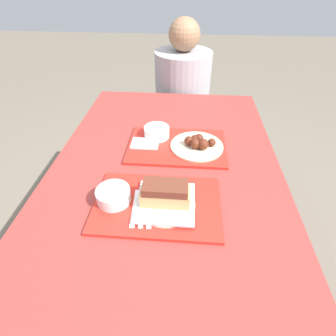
% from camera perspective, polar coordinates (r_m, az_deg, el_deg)
% --- Properties ---
extents(ground_plane, '(12.00, 12.00, 0.00)m').
position_cam_1_polar(ground_plane, '(1.67, -0.47, -21.18)').
color(ground_plane, '#706656').
extents(picnic_table, '(0.96, 1.54, 0.77)m').
position_cam_1_polar(picnic_table, '(1.14, -0.65, -4.18)').
color(picnic_table, maroon).
rests_on(picnic_table, ground_plane).
extents(picnic_bench_far, '(0.91, 0.28, 0.43)m').
position_cam_1_polar(picnic_bench_far, '(2.11, 1.79, 8.35)').
color(picnic_bench_far, maroon).
rests_on(picnic_bench_far, ground_plane).
extents(tray_near, '(0.44, 0.30, 0.01)m').
position_cam_1_polar(tray_near, '(0.93, -2.32, -7.88)').
color(tray_near, red).
rests_on(tray_near, picnic_table).
extents(tray_far, '(0.44, 0.30, 0.01)m').
position_cam_1_polar(tray_far, '(1.20, 1.93, 4.76)').
color(tray_far, red).
rests_on(tray_far, picnic_table).
extents(bowl_coleslaw_near, '(0.12, 0.12, 0.05)m').
position_cam_1_polar(bowl_coleslaw_near, '(0.93, -11.80, -5.73)').
color(bowl_coleslaw_near, white).
rests_on(bowl_coleslaw_near, tray_near).
extents(brisket_sandwich_plate, '(0.21, 0.21, 0.10)m').
position_cam_1_polar(brisket_sandwich_plate, '(0.89, -0.57, -6.40)').
color(brisket_sandwich_plate, beige).
rests_on(brisket_sandwich_plate, tray_near).
extents(plastic_fork_near, '(0.04, 0.17, 0.00)m').
position_cam_1_polar(plastic_fork_near, '(0.91, -5.85, -8.67)').
color(plastic_fork_near, white).
rests_on(plastic_fork_near, tray_near).
extents(plastic_knife_near, '(0.05, 0.17, 0.00)m').
position_cam_1_polar(plastic_knife_near, '(0.91, -4.46, -8.78)').
color(plastic_knife_near, white).
rests_on(plastic_knife_near, tray_near).
extents(plastic_spoon_near, '(0.03, 0.17, 0.00)m').
position_cam_1_polar(plastic_spoon_near, '(0.91, -7.22, -8.57)').
color(plastic_spoon_near, white).
rests_on(plastic_spoon_near, tray_near).
extents(condiment_packet, '(0.04, 0.03, 0.01)m').
position_cam_1_polar(condiment_packet, '(0.97, -2.07, -4.63)').
color(condiment_packet, '#A59E93').
rests_on(condiment_packet, tray_near).
extents(bowl_coleslaw_far, '(0.12, 0.12, 0.05)m').
position_cam_1_polar(bowl_coleslaw_far, '(1.25, -2.47, 7.96)').
color(bowl_coleslaw_far, white).
rests_on(bowl_coleslaw_far, tray_far).
extents(wings_plate_far, '(0.24, 0.24, 0.06)m').
position_cam_1_polar(wings_plate_far, '(1.19, 6.46, 5.24)').
color(wings_plate_far, beige).
rests_on(wings_plate_far, tray_far).
extents(napkin_far, '(0.12, 0.09, 0.01)m').
position_cam_1_polar(napkin_far, '(1.21, -5.03, 5.35)').
color(napkin_far, white).
rests_on(napkin_far, tray_far).
extents(person_seated_across, '(0.39, 0.39, 0.73)m').
position_cam_1_polar(person_seated_across, '(1.95, 3.19, 17.50)').
color(person_seated_across, '#9E9EA3').
rests_on(person_seated_across, picnic_bench_far).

